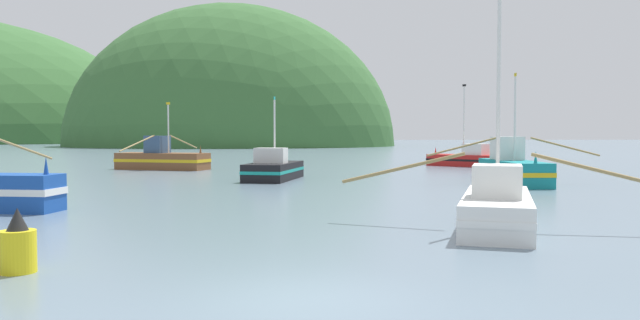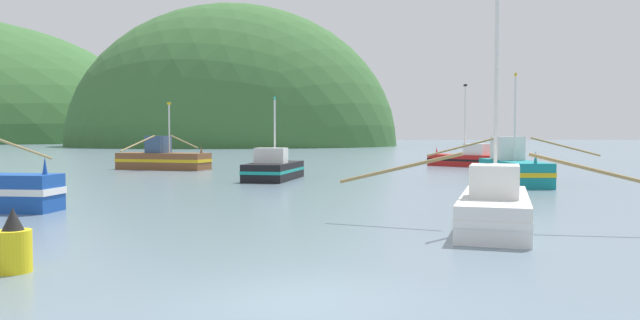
% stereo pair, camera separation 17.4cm
% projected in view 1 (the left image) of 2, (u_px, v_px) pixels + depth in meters
% --- Properties ---
extents(ground_plane, '(600.00, 600.00, 0.00)m').
position_uv_depth(ground_plane, '(300.00, 298.00, 11.39)').
color(ground_plane, slate).
extents(hill_far_center, '(83.62, 66.89, 72.04)m').
position_uv_depth(hill_far_center, '(232.00, 146.00, 158.22)').
color(hill_far_center, '#386633').
rests_on(hill_far_center, ground).
extents(fishing_boat_white, '(9.75, 7.64, 7.63)m').
position_uv_depth(fishing_boat_white, '(497.00, 207.00, 19.84)').
color(fishing_boat_white, white).
rests_on(fishing_boat_white, ground).
extents(fishing_boat_teal, '(10.64, 8.06, 6.74)m').
position_uv_depth(fishing_boat_teal, '(512.00, 168.00, 37.64)').
color(fishing_boat_teal, '#147F84').
rests_on(fishing_boat_teal, ground).
extents(fishing_boat_black, '(4.27, 7.15, 5.54)m').
position_uv_depth(fishing_boat_black, '(274.00, 169.00, 40.81)').
color(fishing_boat_black, black).
rests_on(fishing_boat_black, ground).
extents(fishing_boat_brown, '(8.36, 11.39, 5.75)m').
position_uv_depth(fishing_boat_brown, '(162.00, 159.00, 52.56)').
color(fishing_boat_brown, brown).
rests_on(fishing_boat_brown, ground).
extents(fishing_boat_red, '(7.24, 7.18, 7.72)m').
position_uv_depth(fishing_boat_red, '(469.00, 159.00, 57.58)').
color(fishing_boat_red, red).
rests_on(fishing_boat_red, ground).
extents(channel_buoy, '(0.77, 0.77, 1.43)m').
position_uv_depth(channel_buoy, '(18.00, 246.00, 13.46)').
color(channel_buoy, yellow).
rests_on(channel_buoy, ground).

